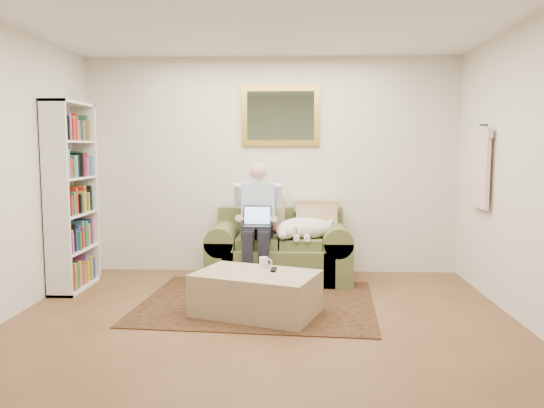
# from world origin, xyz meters

# --- Properties ---
(room_shell) EXTENTS (4.51, 5.00, 2.61)m
(room_shell) POSITION_xyz_m (0.00, 0.35, 1.30)
(room_shell) COLOR brown
(room_shell) RESTS_ON ground
(rug) EXTENTS (2.38, 1.97, 0.01)m
(rug) POSITION_xyz_m (-0.07, 1.14, 0.01)
(rug) COLOR black
(rug) RESTS_ON room_shell
(sofa) EXTENTS (1.61, 0.82, 0.97)m
(sofa) POSITION_xyz_m (0.11, 2.06, 0.28)
(sofa) COLOR brown
(sofa) RESTS_ON room_shell
(seated_man) EXTENTS (0.53, 0.76, 1.36)m
(seated_man) POSITION_xyz_m (-0.13, 1.91, 0.68)
(seated_man) COLOR #8CADD8
(seated_man) RESTS_ON sofa
(laptop) EXTENTS (0.31, 0.25, 0.23)m
(laptop) POSITION_xyz_m (-0.13, 1.85, 0.71)
(laptop) COLOR black
(laptop) RESTS_ON seated_man
(sleeping_dog) EXTENTS (0.66, 0.42, 0.25)m
(sleeping_dog) POSITION_xyz_m (0.40, 1.98, 0.62)
(sleeping_dog) COLOR white
(sleeping_dog) RESTS_ON sofa
(ottoman) EXTENTS (1.23, 1.00, 0.39)m
(ottoman) POSITION_xyz_m (-0.06, 0.76, 0.19)
(ottoman) COLOR tan
(ottoman) RESTS_ON room_shell
(coffee_mug) EXTENTS (0.08, 0.08, 0.10)m
(coffee_mug) POSITION_xyz_m (-0.00, 0.97, 0.44)
(coffee_mug) COLOR white
(coffee_mug) RESTS_ON ottoman
(tv_remote) EXTENTS (0.06, 0.15, 0.02)m
(tv_remote) POSITION_xyz_m (0.10, 0.85, 0.40)
(tv_remote) COLOR black
(tv_remote) RESTS_ON ottoman
(bookshelf) EXTENTS (0.28, 0.80, 2.00)m
(bookshelf) POSITION_xyz_m (-2.10, 1.60, 1.00)
(bookshelf) COLOR white
(bookshelf) RESTS_ON room_shell
(wall_mirror) EXTENTS (0.94, 0.04, 0.72)m
(wall_mirror) POSITION_xyz_m (0.11, 2.47, 1.90)
(wall_mirror) COLOR gold
(wall_mirror) RESTS_ON room_shell
(hanging_shirt) EXTENTS (0.06, 0.52, 0.90)m
(hanging_shirt) POSITION_xyz_m (2.19, 1.60, 1.35)
(hanging_shirt) COLOR #F5D2CA
(hanging_shirt) RESTS_ON room_shell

